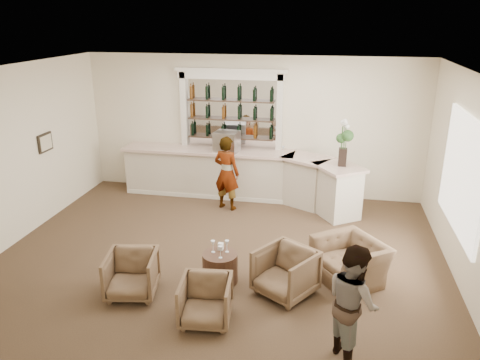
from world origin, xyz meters
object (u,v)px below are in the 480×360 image
at_px(armchair_right, 285,272).
at_px(espresso_machine, 227,142).
at_px(bar_counter, 242,175).
at_px(flower_vase, 344,140).
at_px(guest, 353,302).
at_px(armchair_center, 206,301).
at_px(armchair_far, 350,261).
at_px(cocktail_table, 220,267).
at_px(sommelier, 227,173).
at_px(armchair_left, 132,274).

height_order(armchair_right, espresso_machine, espresso_machine).
relative_size(bar_counter, espresso_machine, 10.62).
xyz_separation_m(espresso_machine, flower_vase, (2.62, -0.59, 0.32)).
height_order(armchair_right, flower_vase, flower_vase).
relative_size(guest, flower_vase, 1.57).
relative_size(armchair_center, espresso_machine, 1.36).
height_order(guest, armchair_right, guest).
xyz_separation_m(guest, armchair_right, (-0.95, 1.23, -0.40)).
xyz_separation_m(bar_counter, armchair_far, (2.43, -3.25, -0.23)).
xyz_separation_m(bar_counter, armchair_right, (1.43, -3.86, -0.20)).
xyz_separation_m(bar_counter, espresso_machine, (-0.35, 0.01, 0.80)).
relative_size(guest, armchair_far, 1.46).
height_order(espresso_machine, flower_vase, flower_vase).
bearing_deg(cocktail_table, flower_vase, 58.42).
bearing_deg(cocktail_table, sommelier, 100.53).
height_order(sommelier, guest, sommelier).
xyz_separation_m(armchair_right, espresso_machine, (-1.79, 3.88, 1.00)).
relative_size(sommelier, armchair_left, 2.17).
bearing_deg(flower_vase, bar_counter, 165.63).
bearing_deg(cocktail_table, guest, -34.46).
bearing_deg(armchair_right, guest, -19.37).
height_order(cocktail_table, guest, guest).
bearing_deg(guest, armchair_right, 11.28).
bearing_deg(sommelier, bar_counter, -90.05).
height_order(armchair_far, flower_vase, flower_vase).
height_order(armchair_right, armchair_far, armchair_right).
distance_m(bar_counter, armchair_left, 4.43).
xyz_separation_m(armchair_left, armchair_far, (3.33, 1.08, -0.00)).
bearing_deg(flower_vase, armchair_left, -130.20).
relative_size(bar_counter, armchair_center, 7.83).
bearing_deg(sommelier, armchair_left, 97.31).
xyz_separation_m(armchair_right, armchair_far, (1.00, 0.61, -0.03)).
bearing_deg(armchair_center, armchair_far, 31.14).
bearing_deg(armchair_right, cocktail_table, -155.79).
bearing_deg(armchair_far, bar_counter, 179.49).
distance_m(bar_counter, sommelier, 0.74).
relative_size(armchair_far, flower_vase, 1.07).
relative_size(armchair_right, armchair_far, 0.78).
height_order(cocktail_table, espresso_machine, espresso_machine).
bearing_deg(guest, armchair_left, 50.58).
xyz_separation_m(cocktail_table, sommelier, (-0.57, 3.04, 0.59)).
xyz_separation_m(guest, armchair_far, (0.05, 1.84, -0.43)).
bearing_deg(espresso_machine, guest, -53.01).
bearing_deg(cocktail_table, espresso_machine, 100.77).
distance_m(armchair_right, armchair_far, 1.17).
relative_size(guest, armchair_center, 2.13).
bearing_deg(guest, armchair_far, -27.88).
relative_size(sommelier, guest, 1.07).
bearing_deg(armchair_far, espresso_machine, -176.84).
bearing_deg(bar_counter, armchair_center, -85.20).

